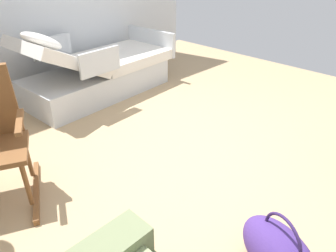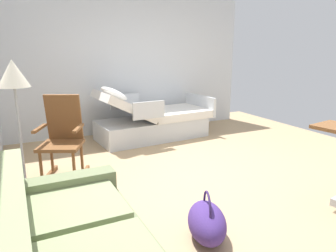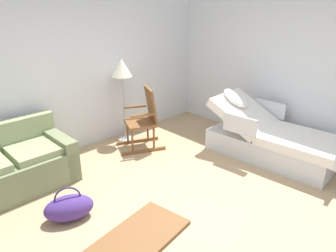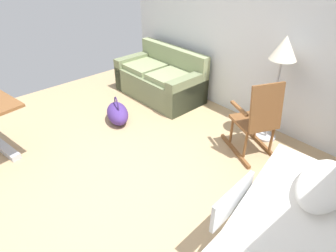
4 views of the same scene
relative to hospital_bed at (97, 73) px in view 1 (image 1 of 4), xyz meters
name	(u,v)px [view 1 (image 1 of 4)]	position (x,y,z in m)	size (l,w,h in m)	color
ground_plane	(195,150)	(-1.89, 0.15, -0.30)	(6.38, 6.38, 0.00)	tan
hospital_bed	(97,73)	(0.00, 0.00, 0.00)	(1.12, 2.14, 1.03)	silver
duffel_bag	(278,252)	(-3.10, 0.81, -0.15)	(0.64, 0.51, 0.43)	#472D7A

